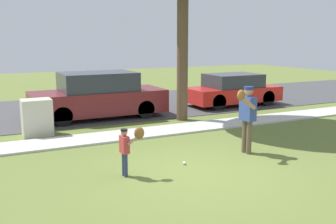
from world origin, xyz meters
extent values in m
plane|color=olive|center=(0.00, 3.50, 0.00)|extent=(48.00, 48.00, 0.00)
cube|color=beige|center=(0.00, 3.60, 0.03)|extent=(36.00, 1.20, 0.06)
cube|color=#424244|center=(0.00, 8.60, 0.01)|extent=(36.00, 6.80, 0.02)
cylinder|color=brown|center=(1.84, 0.55, 0.42)|extent=(0.13, 0.13, 0.83)
cylinder|color=brown|center=(1.83, 0.71, 0.42)|extent=(0.13, 0.13, 0.83)
cube|color=#33478C|center=(1.83, 0.63, 1.13)|extent=(0.25, 0.41, 0.59)
sphere|color=#A87A5B|center=(1.83, 0.63, 1.55)|extent=(0.23, 0.23, 0.23)
cylinder|color=navy|center=(1.83, 0.63, 1.64)|extent=(0.24, 0.24, 0.07)
cylinder|color=#A87A5B|center=(1.60, 0.36, 1.34)|extent=(0.52, 0.13, 0.40)
ellipsoid|color=brown|center=(1.41, 0.35, 1.52)|extent=(0.23, 0.16, 0.26)
cylinder|color=#A87A5B|center=(1.81, 0.88, 1.15)|extent=(0.10, 0.10, 0.56)
cylinder|color=navy|center=(-1.47, 0.44, 0.25)|extent=(0.08, 0.08, 0.50)
cylinder|color=navy|center=(-1.47, 0.34, 0.25)|extent=(0.08, 0.08, 0.50)
cube|color=#B73838|center=(-1.47, 0.39, 0.68)|extent=(0.15, 0.25, 0.36)
sphere|color=#A87A5B|center=(-1.47, 0.39, 0.94)|extent=(0.14, 0.14, 0.14)
cylinder|color=black|center=(-1.47, 0.39, 0.99)|extent=(0.14, 0.14, 0.04)
cylinder|color=#A87A5B|center=(-1.48, 0.54, 0.69)|extent=(0.06, 0.06, 0.34)
cylinder|color=#A87A5B|center=(-1.31, 0.25, 0.81)|extent=(0.31, 0.08, 0.24)
ellipsoid|color=brown|center=(-1.19, 0.26, 0.92)|extent=(0.23, 0.16, 0.26)
sphere|color=white|center=(0.00, 0.50, 0.04)|extent=(0.07, 0.07, 0.07)
cube|color=beige|center=(-2.57, 4.84, 0.54)|extent=(0.85, 0.65, 1.08)
cylinder|color=brown|center=(2.31, 4.91, 2.55)|extent=(0.38, 0.38, 5.09)
cube|color=maroon|center=(-0.22, 6.53, 0.60)|extent=(4.70, 1.90, 0.80)
cube|color=#2D333D|center=(-0.22, 6.53, 1.32)|extent=(2.59, 1.75, 0.65)
cylinder|color=black|center=(1.24, 7.37, 0.34)|extent=(0.64, 0.22, 0.64)
cylinder|color=black|center=(1.24, 5.69, 0.34)|extent=(0.64, 0.22, 0.64)
cylinder|color=black|center=(-1.67, 7.37, 0.34)|extent=(0.64, 0.22, 0.64)
cylinder|color=black|center=(-1.67, 5.69, 0.34)|extent=(0.64, 0.22, 0.64)
cube|color=red|center=(5.68, 6.62, 0.50)|extent=(4.00, 1.75, 0.60)
cube|color=#2D333D|center=(5.68, 6.62, 1.07)|extent=(2.20, 1.61, 0.55)
cylinder|color=black|center=(6.92, 7.38, 0.34)|extent=(0.64, 0.22, 0.64)
cylinder|color=black|center=(6.92, 5.85, 0.34)|extent=(0.64, 0.22, 0.64)
cylinder|color=black|center=(4.44, 7.38, 0.34)|extent=(0.64, 0.22, 0.64)
cylinder|color=black|center=(4.44, 5.85, 0.34)|extent=(0.64, 0.22, 0.64)
camera|label=1|loc=(-4.10, -6.94, 2.82)|focal=41.75mm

